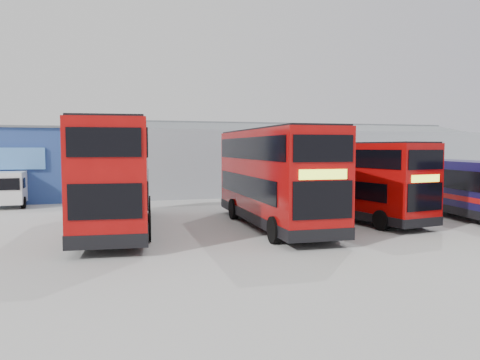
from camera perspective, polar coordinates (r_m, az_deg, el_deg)
ground_plane at (r=20.98m, az=8.03°, el=-6.22°), size 120.00×120.00×0.00m
office_block at (r=37.11m, az=-25.04°, el=1.88°), size 12.30×8.32×5.12m
maintenance_shed at (r=42.19m, az=6.51°, el=2.47°), size 30.50×12.00×5.89m
double_decker_left at (r=21.53m, az=-14.78°, el=0.37°), size 3.88×11.59×4.81m
double_decker_centre at (r=21.82m, az=4.10°, el=0.20°), size 3.01×10.87×4.56m
double_decker_right at (r=24.77m, az=13.71°, el=-0.14°), size 3.65×9.57×3.96m
single_decker_blue at (r=26.79m, az=26.74°, el=-1.18°), size 4.21×11.29×3.00m
panel_van at (r=33.06m, az=-26.24°, el=-0.71°), size 2.25×5.10×2.21m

